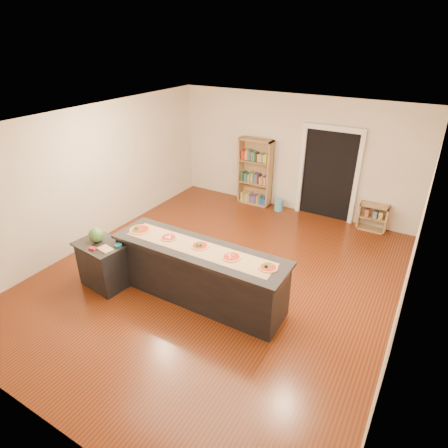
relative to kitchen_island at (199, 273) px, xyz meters
The scene contains 17 objects.
room 1.14m from the kitchen_island, 94.09° to the left, with size 6.00×7.00×2.80m.
doorway 4.30m from the kitchen_island, 78.44° to the left, with size 1.40×0.09×2.21m.
kitchen_island is the anchor object (origin of this frame).
side_counter 1.74m from the kitchen_island, 162.41° to the right, with size 0.85×0.62×0.84m.
bookshelf 4.12m from the kitchen_island, 103.44° to the left, with size 0.85×0.30×1.71m, color #A47E4F.
low_shelf 4.49m from the kitchen_island, 63.41° to the left, with size 0.62×0.27×0.62m, color #A47E4F.
waste_bin 3.93m from the kitchen_island, 93.15° to the left, with size 0.22×0.22×0.32m, color #559DBF.
kraft_paper 0.49m from the kitchen_island, 89.95° to the right, with size 2.60×0.47×0.00m, color #9D8251.
watermelon 1.88m from the kitchen_island, 164.04° to the right, with size 0.26×0.26×0.26m, color #144214.
cutting_board 1.60m from the kitchen_island, 156.60° to the right, with size 0.26×0.17×0.02m, color tan.
package_red 1.80m from the kitchen_island, 155.71° to the right, with size 0.11×0.08×0.04m, color maroon.
package_teal 1.43m from the kitchen_island, 161.26° to the right, with size 0.13×0.13×0.05m, color #195966.
pizza_a 1.30m from the kitchen_island, behind, with size 0.34×0.34×0.02m.
pizza_b 0.78m from the kitchen_island, behind, with size 0.28×0.28×0.02m.
pizza_c 0.51m from the kitchen_island, 90.05° to the left, with size 0.30×0.30×0.02m.
pizza_d 0.78m from the kitchen_island, ahead, with size 0.31×0.31×0.02m.
pizza_e 1.30m from the kitchen_island, ahead, with size 0.29×0.29×0.02m.
Camera 1 is at (2.98, -4.88, 4.05)m, focal length 30.00 mm.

